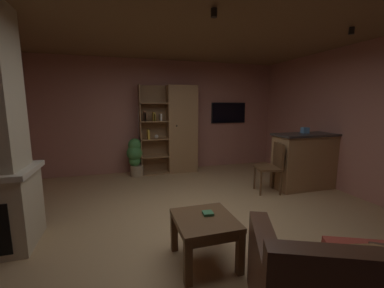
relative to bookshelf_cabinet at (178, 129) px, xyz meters
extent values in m
cube|color=tan|center=(-0.36, -2.75, -1.03)|extent=(5.94, 5.99, 0.02)
cube|color=#AD7060|center=(-0.36, 0.27, 0.30)|extent=(6.06, 0.06, 2.65)
cube|color=#AD7060|center=(2.64, -2.75, 0.30)|extent=(0.06, 5.99, 2.65)
cube|color=brown|center=(-0.36, -2.75, 1.64)|extent=(5.94, 5.99, 0.02)
cube|color=white|center=(-0.57, 0.24, 0.21)|extent=(0.65, 0.01, 0.70)
cube|color=#997047|center=(0.09, -0.01, 0.00)|extent=(0.70, 0.38, 2.05)
cube|color=#997047|center=(-0.58, 0.17, 0.00)|extent=(0.64, 0.02, 2.05)
cube|color=#997047|center=(-0.89, -0.01, 0.00)|extent=(0.02, 0.38, 2.05)
sphere|color=black|center=(-0.08, -0.21, 0.11)|extent=(0.04, 0.04, 0.04)
cube|color=#997047|center=(-0.58, -0.01, -1.01)|extent=(0.64, 0.38, 0.02)
cube|color=#997047|center=(-0.58, -0.01, -0.61)|extent=(0.64, 0.38, 0.02)
cube|color=#997047|center=(-0.58, -0.01, -0.20)|extent=(0.64, 0.38, 0.02)
cube|color=#997047|center=(-0.58, -0.01, 0.21)|extent=(0.64, 0.38, 0.02)
cube|color=#997047|center=(-0.58, -0.01, 0.62)|extent=(0.64, 0.38, 0.02)
cube|color=gold|center=(-0.71, -0.06, -0.08)|extent=(0.04, 0.23, 0.21)
cube|color=beige|center=(-0.42, -0.06, 0.30)|extent=(0.04, 0.23, 0.16)
cube|color=#387247|center=(-0.78, -0.06, 0.32)|extent=(0.04, 0.23, 0.20)
cube|color=gold|center=(-0.57, -0.06, 0.30)|extent=(0.04, 0.23, 0.17)
cube|color=brown|center=(-0.78, -0.06, 0.33)|extent=(0.05, 0.23, 0.22)
cube|color=gold|center=(-0.58, -0.06, 0.32)|extent=(0.04, 0.23, 0.20)
sphere|color=beige|center=(-0.52, -0.01, -0.15)|extent=(0.10, 0.10, 0.10)
cube|color=#997047|center=(2.16, -1.88, -0.51)|extent=(1.37, 0.51, 1.03)
cube|color=#2D2826|center=(2.16, -1.88, 0.02)|extent=(1.43, 0.57, 0.04)
cube|color=#598CBF|center=(2.09, -1.80, 0.10)|extent=(0.14, 0.14, 0.11)
cube|color=#4C2D1E|center=(-0.38, -4.28, -0.69)|extent=(0.50, 0.87, 0.67)
cube|color=#AD3D2D|center=(0.07, -4.61, -0.46)|extent=(0.43, 0.31, 0.36)
cube|color=brown|center=(0.08, -4.74, -0.47)|extent=(0.41, 0.28, 0.34)
cube|color=brown|center=(-0.56, -3.49, -0.57)|extent=(0.60, 0.64, 0.05)
cube|color=brown|center=(-0.56, -3.49, -0.63)|extent=(0.54, 0.58, 0.08)
cube|color=brown|center=(-0.82, -3.77, -0.81)|extent=(0.07, 0.07, 0.43)
cube|color=brown|center=(-0.30, -3.77, -0.81)|extent=(0.07, 0.07, 0.43)
cube|color=brown|center=(-0.82, -3.20, -0.81)|extent=(0.07, 0.07, 0.43)
cube|color=brown|center=(-0.30, -3.20, -0.81)|extent=(0.07, 0.07, 0.43)
cube|color=#387247|center=(-0.51, -3.42, -0.53)|extent=(0.11, 0.11, 0.03)
cube|color=brown|center=(1.24, -1.89, -0.56)|extent=(0.51, 0.51, 0.04)
cube|color=brown|center=(1.42, -1.94, -0.32)|extent=(0.13, 0.40, 0.44)
cylinder|color=brown|center=(1.10, -1.67, -0.79)|extent=(0.04, 0.04, 0.46)
cylinder|color=brown|center=(1.02, -2.02, -0.79)|extent=(0.04, 0.04, 0.46)
cylinder|color=brown|center=(1.46, -1.76, -0.79)|extent=(0.04, 0.04, 0.46)
cylinder|color=brown|center=(1.37, -2.11, -0.79)|extent=(0.04, 0.04, 0.46)
cylinder|color=#9E896B|center=(-1.00, -0.12, -0.90)|extent=(0.30, 0.30, 0.25)
sphere|color=#3D7F3D|center=(-1.04, -0.12, -0.67)|extent=(0.27, 0.27, 0.27)
sphere|color=#3D7F3D|center=(-1.04, -0.13, -0.49)|extent=(0.35, 0.35, 0.35)
sphere|color=#3D7F3D|center=(-1.03, -0.09, -0.31)|extent=(0.30, 0.30, 0.30)
cube|color=black|center=(1.41, 0.21, 0.38)|extent=(0.94, 0.05, 0.53)
cube|color=black|center=(1.41, 0.19, 0.38)|extent=(0.90, 0.01, 0.49)
cylinder|color=black|center=(-0.32, -3.05, 1.56)|extent=(0.07, 0.07, 0.09)
cylinder|color=black|center=(1.68, -2.98, 1.56)|extent=(0.07, 0.07, 0.09)
camera|label=1|loc=(-1.35, -5.67, 0.59)|focal=22.86mm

